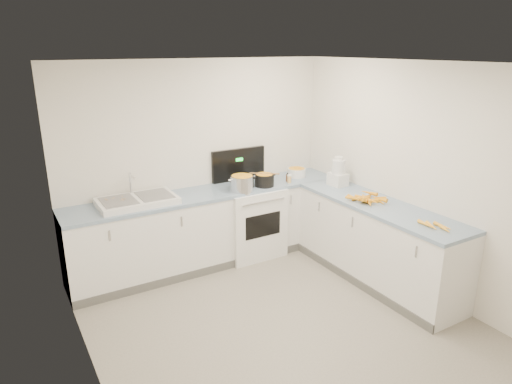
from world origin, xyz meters
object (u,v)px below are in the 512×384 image
steel_pot (242,184)px  food_processor (338,173)px  extract_bottle (287,178)px  sink (137,201)px  black_pot (264,181)px  stove (250,219)px  mixing_bowl (297,172)px  spice_jar (289,179)px

steel_pot → food_processor: 1.23m
extract_bottle → sink: bearing=176.3°
black_pot → sink: bearing=174.8°
stove → black_pot: bearing=-41.7°
sink → food_processor: food_processor is taller
mixing_bowl → steel_pot: bearing=-169.3°
spice_jar → steel_pot: bearing=179.0°
extract_bottle → stove: bearing=167.5°
food_processor → stove: bearing=148.7°
sink → steel_pot: 1.27m
food_processor → spice_jar: bearing=138.0°
black_pot → extract_bottle: bearing=2.5°
stove → extract_bottle: (0.51, -0.11, 0.51)m
extract_bottle → spice_jar: extract_bottle is taller
black_pot → mixing_bowl: black_pot is taller
sink → spice_jar: sink is taller
sink → spice_jar: bearing=-5.4°
black_pot → spice_jar: black_pot is taller
sink → black_pot: size_ratio=3.53×
mixing_bowl → extract_bottle: mixing_bowl is taller
sink → steel_pot: sink is taller
extract_bottle → food_processor: bearing=-46.1°
steel_pot → spice_jar: bearing=-1.0°
sink → mixing_bowl: size_ratio=3.46×
stove → food_processor: stove is taller
mixing_bowl → food_processor: (0.21, -0.60, 0.10)m
steel_pot → spice_jar: (0.69, -0.01, -0.04)m
extract_bottle → spice_jar: (-0.01, -0.06, -0.00)m
steel_pot → extract_bottle: size_ratio=3.06×
spice_jar → mixing_bowl: bearing=37.2°
sink → black_pot: bearing=-5.2°
steel_pot → food_processor: food_processor is taller
mixing_bowl → extract_bottle: size_ratio=2.65×
extract_bottle → mixing_bowl: bearing=28.9°
spice_jar → stove: bearing=161.4°
steel_pot → extract_bottle: 0.70m
black_pot → food_processor: bearing=-29.1°
mixing_bowl → spice_jar: mixing_bowl is taller
steel_pot → mixing_bowl: size_ratio=1.15×
stove → food_processor: (0.96, -0.58, 0.63)m
sink → mixing_bowl: sink is taller
mixing_bowl → spice_jar: size_ratio=2.75×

